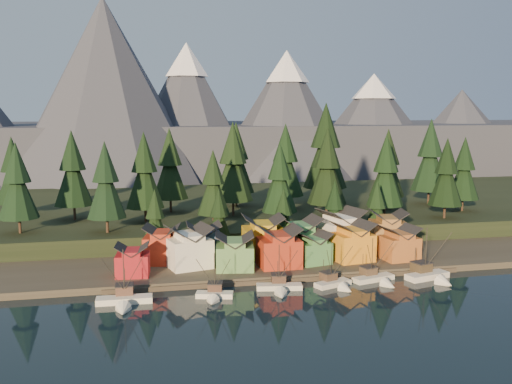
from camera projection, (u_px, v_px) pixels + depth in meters
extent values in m
plane|color=black|center=(311.00, 305.00, 110.24)|extent=(500.00, 500.00, 0.00)
cube|color=#353127|center=(265.00, 252.00, 148.85)|extent=(400.00, 50.00, 1.50)
cube|color=black|center=(232.00, 211.00, 196.94)|extent=(420.00, 100.00, 6.00)
cube|color=#413A2F|center=(289.00, 278.00, 126.14)|extent=(80.00, 4.00, 1.00)
cube|color=#424756|center=(190.00, 149.00, 340.46)|extent=(560.00, 160.00, 30.00)
cone|color=#424756|center=(106.00, 94.00, 268.82)|extent=(100.00, 100.00, 90.00)
cone|color=#424756|center=(187.00, 113.00, 295.81)|extent=(80.00, 80.00, 72.00)
cone|color=white|center=(186.00, 60.00, 291.95)|extent=(22.40, 22.40, 17.28)
cone|color=#424756|center=(286.00, 117.00, 294.84)|extent=(84.00, 84.00, 68.00)
cone|color=white|center=(287.00, 66.00, 291.20)|extent=(23.52, 23.52, 16.32)
cone|color=#424756|center=(373.00, 126.00, 322.44)|extent=(92.00, 92.00, 58.00)
cone|color=white|center=(374.00, 86.00, 319.34)|extent=(25.76, 25.76, 13.92)
cone|color=#424756|center=(460.00, 131.00, 343.19)|extent=(88.00, 88.00, 50.00)
cube|color=silver|center=(124.00, 301.00, 111.44)|extent=(10.89, 3.44, 1.67)
cone|color=silver|center=(123.00, 311.00, 105.67)|extent=(3.24, 3.78, 3.13)
cube|color=black|center=(125.00, 304.00, 111.53)|extent=(11.16, 3.50, 0.37)
cube|color=brown|center=(125.00, 290.00, 113.14)|extent=(3.43, 3.23, 1.88)
cube|color=#292626|center=(124.00, 285.00, 112.99)|extent=(3.64, 3.44, 0.21)
cylinder|color=black|center=(124.00, 273.00, 111.31)|extent=(0.19, 0.19, 9.39)
cylinder|color=black|center=(125.00, 279.00, 115.12)|extent=(0.15, 0.15, 4.59)
cube|color=beige|center=(215.00, 296.00, 114.81)|extent=(7.85, 4.40, 1.43)
cone|color=beige|center=(212.00, 302.00, 110.78)|extent=(3.21, 3.11, 2.68)
cube|color=black|center=(215.00, 298.00, 114.89)|extent=(8.04, 4.48, 0.31)
cube|color=#493227|center=(215.00, 287.00, 115.96)|extent=(3.42, 3.29, 1.61)
cube|color=#292626|center=(215.00, 283.00, 115.84)|extent=(3.64, 3.51, 0.18)
cylinder|color=black|center=(215.00, 272.00, 114.60)|extent=(0.16, 0.16, 8.03)
cylinder|color=black|center=(216.00, 279.00, 117.31)|extent=(0.12, 0.12, 3.93)
cube|color=beige|center=(279.00, 288.00, 119.95)|extent=(9.89, 4.31, 1.49)
cone|color=beige|center=(282.00, 296.00, 114.76)|extent=(3.29, 3.68, 2.80)
cube|color=black|center=(279.00, 290.00, 120.03)|extent=(10.13, 4.39, 0.33)
cube|color=#442F24|center=(279.00, 279.00, 121.48)|extent=(3.40, 3.25, 1.68)
cube|color=#292626|center=(279.00, 274.00, 121.35)|extent=(3.61, 3.46, 0.19)
cylinder|color=black|center=(279.00, 264.00, 119.84)|extent=(0.17, 0.17, 8.40)
cylinder|color=black|center=(278.00, 270.00, 123.26)|extent=(0.13, 0.13, 4.11)
cube|color=beige|center=(333.00, 285.00, 122.11)|extent=(8.71, 5.48, 1.49)
cone|color=beige|center=(347.00, 290.00, 118.33)|extent=(3.60, 3.61, 2.79)
cube|color=black|center=(333.00, 287.00, 122.19)|extent=(8.91, 5.60, 0.33)
cube|color=#503B2A|center=(328.00, 276.00, 123.17)|extent=(3.76, 3.65, 1.68)
cube|color=#292626|center=(328.00, 272.00, 123.04)|extent=(4.00, 3.89, 0.19)
cylinder|color=black|center=(332.00, 262.00, 121.85)|extent=(0.17, 0.17, 8.38)
cylinder|color=black|center=(323.00, 269.00, 124.42)|extent=(0.13, 0.13, 4.10)
cube|color=beige|center=(373.00, 279.00, 125.92)|extent=(10.22, 5.32, 1.51)
cone|color=beige|center=(390.00, 286.00, 121.18)|extent=(3.61, 3.98, 2.83)
cube|color=black|center=(373.00, 282.00, 126.00)|extent=(10.46, 5.43, 0.33)
cube|color=brown|center=(368.00, 271.00, 127.29)|extent=(3.66, 3.52, 1.70)
cube|color=#292626|center=(369.00, 267.00, 127.16)|extent=(3.89, 3.76, 0.19)
cylinder|color=black|center=(372.00, 257.00, 125.75)|extent=(0.17, 0.17, 8.48)
cylinder|color=black|center=(363.00, 263.00, 128.90)|extent=(0.13, 0.13, 4.15)
cube|color=silver|center=(427.00, 277.00, 127.45)|extent=(10.80, 5.91, 1.82)
cone|color=silver|center=(446.00, 284.00, 122.47)|extent=(4.19, 4.26, 3.41)
cube|color=black|center=(427.00, 280.00, 127.55)|extent=(11.06, 6.03, 0.40)
cube|color=#473925|center=(421.00, 267.00, 128.87)|extent=(4.39, 4.23, 2.05)
cube|color=#292626|center=(422.00, 262.00, 128.71)|extent=(4.67, 4.50, 0.23)
cylinder|color=black|center=(426.00, 250.00, 127.17)|extent=(0.20, 0.20, 10.24)
cylinder|color=black|center=(415.00, 258.00, 130.52)|extent=(0.16, 0.16, 5.01)
cube|color=maroon|center=(133.00, 265.00, 124.43)|extent=(7.64, 6.85, 4.85)
cube|color=maroon|center=(132.00, 252.00, 124.02)|extent=(4.47, 6.41, 0.99)
cube|color=silver|center=(189.00, 253.00, 131.06)|extent=(11.04, 10.30, 6.70)
cube|color=silver|center=(189.00, 236.00, 130.50)|extent=(6.95, 9.10, 1.30)
cube|color=#538548|center=(235.00, 257.00, 129.60)|extent=(9.53, 9.06, 5.62)
cube|color=#538548|center=(235.00, 242.00, 129.12)|extent=(5.75, 8.33, 1.19)
cube|color=#A22D19|center=(279.00, 252.00, 131.84)|extent=(9.29, 8.23, 6.48)
cube|color=#A22D19|center=(279.00, 236.00, 131.30)|extent=(5.16, 8.01, 1.29)
cube|color=#478448|center=(312.00, 252.00, 134.94)|extent=(8.67, 8.67, 5.15)
cube|color=#478448|center=(312.00, 239.00, 134.51)|extent=(5.48, 7.78, 1.01)
cube|color=orange|center=(352.00, 247.00, 137.06)|extent=(9.92, 8.75, 6.53)
cube|color=orange|center=(353.00, 231.00, 136.51)|extent=(5.95, 7.98, 1.25)
cube|color=#A05A29|center=(399.00, 248.00, 138.08)|extent=(8.83, 7.93, 5.57)
cube|color=#A05A29|center=(400.00, 234.00, 137.61)|extent=(5.19, 7.40, 1.14)
cube|color=#9E2C18|center=(162.00, 249.00, 134.80)|extent=(9.56, 8.83, 6.46)
cube|color=#9E2C18|center=(162.00, 234.00, 134.26)|extent=(5.86, 7.97, 1.17)
cube|color=#334A7A|center=(204.00, 247.00, 136.77)|extent=(8.37, 7.88, 6.58)
cube|color=#334A7A|center=(204.00, 232.00, 136.23)|extent=(4.72, 7.60, 1.14)
cube|color=gold|center=(263.00, 242.00, 140.31)|extent=(10.18, 8.83, 7.26)
cube|color=gold|center=(263.00, 225.00, 139.70)|extent=(5.82, 8.39, 1.36)
cube|color=#458046|center=(300.00, 243.00, 141.07)|extent=(10.10, 8.50, 6.82)
cube|color=#458046|center=(300.00, 226.00, 140.49)|extent=(5.75, 8.09, 1.36)
cube|color=white|center=(340.00, 236.00, 146.13)|extent=(11.75, 10.94, 7.74)
cube|color=white|center=(341.00, 219.00, 145.49)|extent=(7.36, 9.71, 1.40)
cube|color=olive|center=(388.00, 235.00, 149.26)|extent=(10.37, 9.94, 7.16)
cube|color=olive|center=(388.00, 219.00, 148.67)|extent=(6.45, 8.94, 1.24)
cylinder|color=#332319|center=(20.00, 225.00, 146.58)|extent=(0.70, 0.70, 4.14)
cone|color=black|center=(18.00, 191.00, 145.32)|extent=(10.11, 10.11, 14.25)
cone|color=black|center=(16.00, 162.00, 144.28)|extent=(6.89, 6.89, 10.34)
cylinder|color=#332319|center=(75.00, 212.00, 164.53)|extent=(0.70, 0.70, 4.56)
cone|color=black|center=(73.00, 178.00, 163.14)|extent=(11.14, 11.14, 15.69)
cone|color=black|center=(72.00, 150.00, 162.00)|extent=(7.59, 7.59, 11.39)
cylinder|color=#332319|center=(107.00, 225.00, 147.27)|extent=(0.70, 0.70, 4.17)
cone|color=black|center=(106.00, 190.00, 146.00)|extent=(10.19, 10.19, 14.36)
cone|color=black|center=(105.00, 161.00, 144.95)|extent=(6.95, 6.95, 10.42)
cylinder|color=#332319|center=(146.00, 214.00, 160.94)|extent=(0.70, 0.70, 4.51)
cone|color=black|center=(145.00, 180.00, 159.56)|extent=(11.02, 11.02, 15.52)
cone|color=black|center=(144.00, 152.00, 158.43)|extent=(7.51, 7.51, 11.27)
cylinder|color=#332319|center=(171.00, 205.00, 177.11)|extent=(0.70, 0.70, 4.61)
cone|color=black|center=(170.00, 173.00, 175.70)|extent=(11.27, 11.27, 15.88)
cone|color=black|center=(169.00, 146.00, 174.55)|extent=(7.68, 7.68, 11.53)
cylinder|color=#332319|center=(214.00, 220.00, 155.05)|extent=(0.70, 0.70, 3.69)
cone|color=black|center=(213.00, 191.00, 153.92)|extent=(9.01, 9.01, 12.70)
cone|color=black|center=(213.00, 167.00, 153.00)|extent=(6.14, 6.14, 9.22)
cylinder|color=#332319|center=(233.00, 207.00, 171.14)|extent=(0.70, 0.70, 4.95)
cone|color=black|center=(233.00, 172.00, 169.63)|extent=(12.10, 12.10, 17.05)
cone|color=black|center=(233.00, 142.00, 168.39)|extent=(8.25, 8.25, 12.37)
cylinder|color=#332319|center=(280.00, 218.00, 156.82)|extent=(0.70, 0.70, 4.01)
cone|color=black|center=(280.00, 187.00, 155.60)|extent=(9.79, 9.79, 13.80)
cone|color=black|center=(280.00, 161.00, 154.60)|extent=(6.68, 6.68, 10.02)
cylinder|color=#332319|center=(285.00, 202.00, 181.66)|extent=(0.70, 0.70, 4.82)
cone|color=black|center=(285.00, 170.00, 180.19)|extent=(11.77, 11.77, 16.59)
cone|color=black|center=(285.00, 142.00, 178.98)|extent=(8.03, 8.03, 12.04)
cylinder|color=#332319|center=(326.00, 210.00, 166.87)|extent=(0.70, 0.70, 4.68)
cone|color=black|center=(327.00, 176.00, 165.44)|extent=(11.45, 11.45, 16.13)
cone|color=black|center=(328.00, 147.00, 164.27)|extent=(7.80, 7.80, 11.71)
cylinder|color=#332319|center=(325.00, 195.00, 192.64)|extent=(0.70, 0.70, 5.99)
cone|color=black|center=(325.00, 157.00, 190.81)|extent=(14.65, 14.65, 20.64)
cone|color=black|center=(326.00, 125.00, 189.31)|extent=(9.99, 9.99, 14.98)
cylinder|color=#332319|center=(385.00, 212.00, 165.37)|extent=(0.70, 0.70, 4.36)
cone|color=black|center=(386.00, 180.00, 164.04)|extent=(10.65, 10.65, 15.00)
cone|color=black|center=(386.00, 153.00, 162.95)|extent=(7.26, 7.26, 10.89)
cylinder|color=#332319|center=(386.00, 202.00, 182.51)|extent=(0.70, 0.70, 4.52)
cone|color=black|center=(387.00, 172.00, 181.13)|extent=(11.05, 11.05, 15.57)
cone|color=black|center=(388.00, 147.00, 180.00)|extent=(7.53, 7.53, 11.30)
cylinder|color=#332319|center=(444.00, 211.00, 167.18)|extent=(0.70, 0.70, 4.15)
cone|color=black|center=(446.00, 181.00, 165.91)|extent=(10.14, 10.14, 14.28)
cone|color=black|center=(447.00, 156.00, 164.88)|extent=(6.91, 6.91, 10.37)
cylinder|color=#332319|center=(428.00, 197.00, 192.01)|extent=(0.70, 0.70, 5.06)
cone|color=black|center=(430.00, 164.00, 190.46)|extent=(12.37, 12.37, 17.44)
cone|color=black|center=(431.00, 137.00, 189.20)|extent=(8.44, 8.44, 12.66)
cylinder|color=#332319|center=(236.00, 199.00, 188.43)|extent=(0.70, 0.70, 4.88)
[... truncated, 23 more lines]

